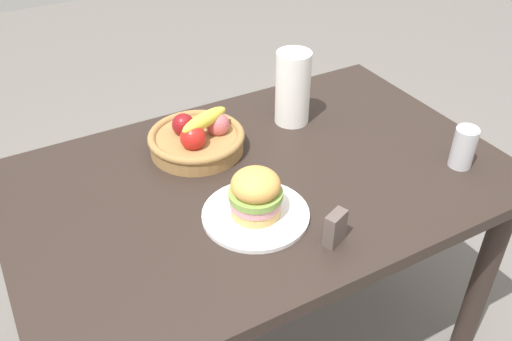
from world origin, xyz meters
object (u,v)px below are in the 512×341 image
at_px(paper_towel_roll, 293,88).
at_px(soda_can, 464,147).
at_px(fruit_basket, 197,138).
at_px(sandwich, 256,193).
at_px(napkin_holder, 335,228).
at_px(plate, 256,214).

bearing_deg(paper_towel_roll, soda_can, -57.06).
bearing_deg(paper_towel_roll, fruit_basket, -178.54).
relative_size(sandwich, soda_can, 1.10).
bearing_deg(sandwich, napkin_holder, -56.10).
relative_size(plate, soda_can, 2.21).
height_order(soda_can, paper_towel_roll, paper_towel_roll).
bearing_deg(soda_can, plate, 171.77).
distance_m(sandwich, napkin_holder, 0.22).
distance_m(plate, soda_can, 0.64).
height_order(sandwich, soda_can, sandwich).
height_order(paper_towel_roll, napkin_holder, paper_towel_roll).
xyz_separation_m(soda_can, fruit_basket, (-0.63, 0.44, -0.02)).
bearing_deg(paper_towel_roll, plate, -132.95).
bearing_deg(plate, sandwich, 0.00).
distance_m(fruit_basket, paper_towel_roll, 0.35).
bearing_deg(napkin_holder, plate, 102.18).
bearing_deg(napkin_holder, paper_towel_roll, 46.31).
height_order(plate, sandwich, sandwich).
relative_size(soda_can, fruit_basket, 0.43).
bearing_deg(fruit_basket, sandwich, -89.47).
distance_m(plate, napkin_holder, 0.22).
bearing_deg(fruit_basket, paper_towel_roll, 1.46).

